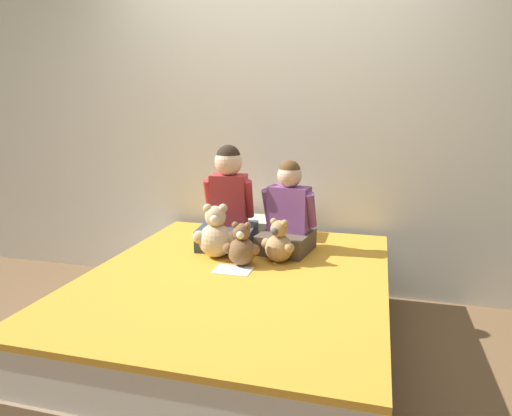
% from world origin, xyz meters
% --- Properties ---
extents(ground_plane, '(14.00, 14.00, 0.00)m').
position_xyz_m(ground_plane, '(0.00, 0.00, 0.00)').
color(ground_plane, brown).
extents(wall_behind_bed, '(8.00, 0.06, 2.50)m').
position_xyz_m(wall_behind_bed, '(0.00, 1.07, 1.25)').
color(wall_behind_bed, silver).
rests_on(wall_behind_bed, ground_plane).
extents(bed, '(1.63, 1.95, 0.49)m').
position_xyz_m(bed, '(0.00, 0.00, 0.24)').
color(bed, '#997F60').
rests_on(bed, ground_plane).
extents(child_on_left, '(0.39, 0.40, 0.66)m').
position_xyz_m(child_on_left, '(-0.21, 0.49, 0.75)').
color(child_on_left, '#384251').
rests_on(child_on_left, bed).
extents(child_on_right, '(0.37, 0.38, 0.57)m').
position_xyz_m(child_on_right, '(0.19, 0.49, 0.71)').
color(child_on_right, brown).
rests_on(child_on_right, bed).
extents(teddy_bear_held_by_left_child, '(0.27, 0.21, 0.33)m').
position_xyz_m(teddy_bear_held_by_left_child, '(-0.21, 0.24, 0.63)').
color(teddy_bear_held_by_left_child, '#D1B78E').
rests_on(teddy_bear_held_by_left_child, bed).
extents(teddy_bear_held_by_right_child, '(0.21, 0.16, 0.26)m').
position_xyz_m(teddy_bear_held_by_right_child, '(0.18, 0.25, 0.60)').
color(teddy_bear_held_by_right_child, tan).
rests_on(teddy_bear_held_by_right_child, bed).
extents(teddy_bear_between_children, '(0.21, 0.16, 0.26)m').
position_xyz_m(teddy_bear_between_children, '(-0.01, 0.14, 0.60)').
color(teddy_bear_between_children, brown).
rests_on(teddy_bear_between_children, bed).
extents(pillow_at_headboard, '(0.55, 0.27, 0.11)m').
position_xyz_m(pillow_at_headboard, '(0.00, 0.81, 0.54)').
color(pillow_at_headboard, beige).
rests_on(pillow_at_headboard, bed).
extents(sign_card, '(0.21, 0.15, 0.00)m').
position_xyz_m(sign_card, '(-0.03, 0.04, 0.49)').
color(sign_card, white).
rests_on(sign_card, bed).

